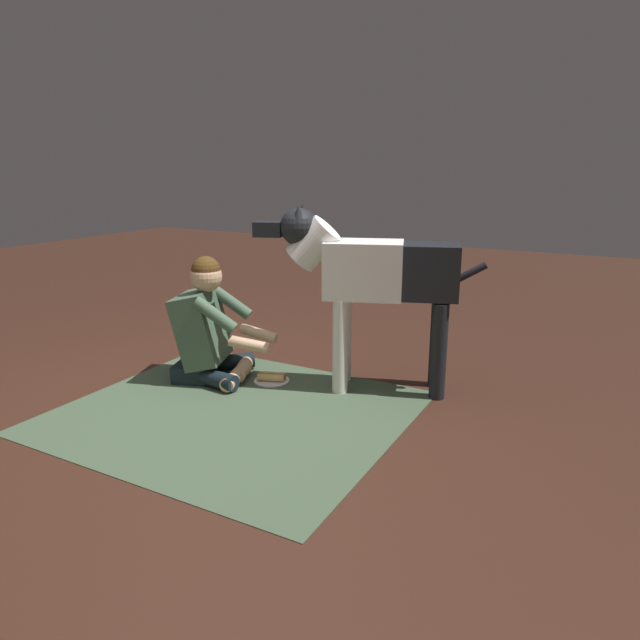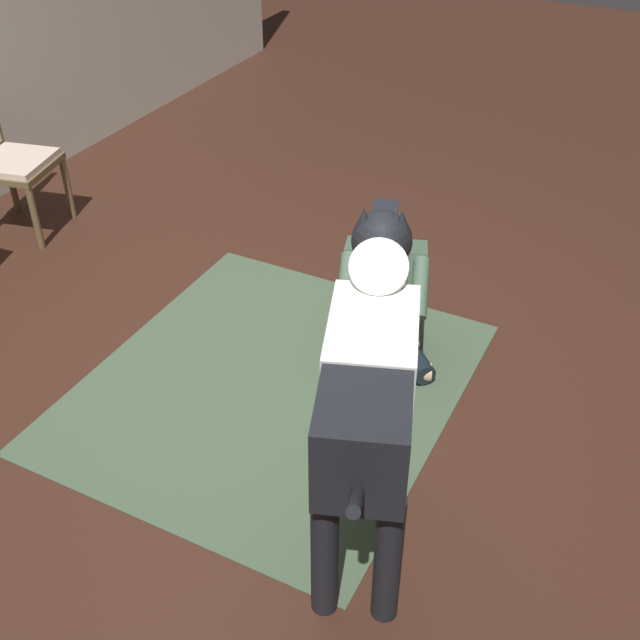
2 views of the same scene
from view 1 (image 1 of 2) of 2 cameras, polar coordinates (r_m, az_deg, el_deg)
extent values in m
plane|color=#392016|center=(3.57, -10.32, -8.59)|extent=(15.42, 15.42, 0.00)
cube|color=#42553E|center=(3.48, -8.53, -9.02)|extent=(1.96, 1.74, 0.01)
cube|color=black|center=(4.05, -12.19, -4.80)|extent=(0.34, 0.40, 0.12)
cylinder|color=black|center=(4.14, -9.36, -4.17)|extent=(0.36, 0.36, 0.11)
cylinder|color=tan|center=(4.03, -7.63, -4.70)|extent=(0.23, 0.37, 0.09)
cylinder|color=black|center=(3.86, -10.78, -5.66)|extent=(0.41, 0.15, 0.11)
cylinder|color=tan|center=(3.88, -8.33, -5.54)|extent=(0.19, 0.37, 0.09)
cube|color=#425C47|center=(3.94, -11.72, -0.73)|extent=(0.44, 0.48, 0.52)
cylinder|color=#425C47|center=(4.02, -8.80, 1.73)|extent=(0.30, 0.17, 0.24)
cylinder|color=tan|center=(3.97, -6.14, -1.34)|extent=(0.28, 0.12, 0.12)
cylinder|color=#425C47|center=(3.69, -10.41, 0.48)|extent=(0.30, 0.17, 0.24)
cylinder|color=tan|center=(3.74, -7.11, -2.42)|extent=(0.27, 0.19, 0.12)
sphere|color=tan|center=(3.85, -11.27, 4.30)|extent=(0.21, 0.21, 0.21)
sphere|color=#4A3113|center=(3.84, -11.30, 4.84)|extent=(0.19, 0.19, 0.19)
cylinder|color=white|center=(3.63, 2.03, -2.71)|extent=(0.10, 0.10, 0.61)
cylinder|color=white|center=(3.84, 2.43, -1.71)|extent=(0.10, 0.10, 0.61)
cylinder|color=black|center=(3.62, 11.76, -3.12)|extent=(0.10, 0.10, 0.61)
cylinder|color=black|center=(3.83, 11.61, -2.09)|extent=(0.10, 0.10, 0.61)
cube|color=white|center=(3.61, 4.36, 5.05)|extent=(0.56, 0.46, 0.36)
cube|color=black|center=(3.60, 10.29, 4.82)|extent=(0.50, 0.42, 0.34)
cylinder|color=white|center=(3.63, -0.66, 7.62)|extent=(0.40, 0.33, 0.35)
sphere|color=black|center=(3.63, -2.13, 9.25)|extent=(0.24, 0.24, 0.24)
cube|color=black|center=(3.68, -5.20, 8.99)|extent=(0.20, 0.16, 0.09)
cone|color=black|center=(3.55, -2.17, 10.56)|extent=(0.11, 0.11, 0.11)
cone|color=black|center=(3.69, -1.75, 10.73)|extent=(0.11, 0.11, 0.11)
cylinder|color=black|center=(3.62, 13.85, 4.11)|extent=(0.31, 0.15, 0.21)
cylinder|color=silver|center=(3.92, -4.84, -6.06)|extent=(0.24, 0.24, 0.01)
cylinder|color=tan|center=(3.93, -4.78, -5.54)|extent=(0.19, 0.11, 0.05)
cylinder|color=tan|center=(3.89, -4.93, -5.76)|extent=(0.19, 0.11, 0.05)
cylinder|color=#A44B29|center=(3.91, -4.85, -5.55)|extent=(0.19, 0.10, 0.04)
camera|label=2|loc=(4.28, 40.74, 27.65)|focal=44.36mm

